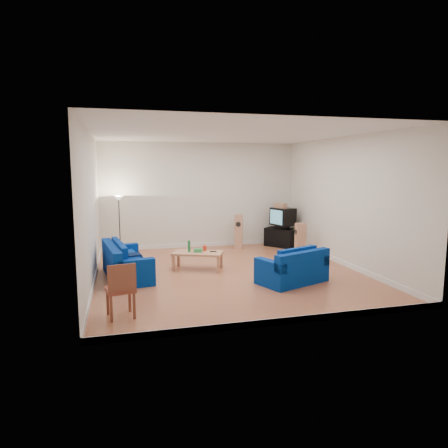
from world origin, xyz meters
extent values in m
cube|color=#9A4D2F|center=(0.00, 0.00, 0.00)|extent=(6.00, 6.50, 0.01)
cube|color=white|center=(0.00, 0.00, 3.20)|extent=(6.00, 6.50, 0.01)
cube|color=silver|center=(0.00, 3.25, 1.60)|extent=(6.00, 0.01, 3.20)
cube|color=silver|center=(0.00, -3.25, 1.60)|extent=(6.00, 0.01, 3.20)
cube|color=silver|center=(-3.00, 0.00, 1.60)|extent=(0.01, 6.50, 3.20)
cube|color=silver|center=(3.00, 0.00, 1.60)|extent=(0.01, 6.50, 3.20)
cube|color=white|center=(0.00, 3.24, 0.06)|extent=(6.00, 0.02, 0.12)
cube|color=white|center=(0.00, -3.24, 0.06)|extent=(6.00, 0.02, 0.12)
cube|color=white|center=(-2.99, 0.00, 0.06)|extent=(0.02, 6.50, 0.12)
cube|color=white|center=(2.99, 0.00, 0.06)|extent=(0.02, 6.50, 0.12)
cube|color=navy|center=(-2.30, 0.23, 0.19)|extent=(1.13, 2.06, 0.37)
cube|color=navy|center=(-2.62, 0.18, 0.56)|extent=(0.49, 1.96, 0.38)
cube|color=navy|center=(-2.43, 1.10, 0.48)|extent=(0.86, 0.32, 0.21)
cube|color=navy|center=(-2.17, -0.64, 0.48)|extent=(0.86, 0.32, 0.21)
cube|color=#051535|center=(-2.17, 0.25, 0.46)|extent=(0.40, 0.40, 0.11)
cube|color=navy|center=(1.11, -1.10, 0.18)|extent=(1.64, 1.27, 0.36)
cube|color=navy|center=(1.22, -1.39, 0.54)|extent=(1.42, 0.69, 0.37)
cube|color=navy|center=(0.52, -1.33, 0.46)|extent=(0.46, 0.82, 0.20)
cube|color=navy|center=(1.70, -0.88, 0.46)|extent=(0.46, 0.82, 0.20)
cube|color=#051535|center=(1.07, -0.98, 0.44)|extent=(0.44, 0.44, 0.10)
cube|color=tan|center=(-0.64, 0.48, 0.41)|extent=(1.32, 1.00, 0.05)
cube|color=tan|center=(-1.23, 0.46, 0.19)|extent=(0.08, 0.08, 0.38)
cube|color=tan|center=(-1.04, 0.92, 0.19)|extent=(0.08, 0.08, 0.38)
cube|color=tan|center=(-0.23, 0.04, 0.19)|extent=(0.08, 0.08, 0.38)
cube|color=tan|center=(-0.04, 0.49, 0.19)|extent=(0.08, 0.08, 0.38)
cylinder|color=#197233|center=(-0.83, 0.54, 0.57)|extent=(0.06, 0.06, 0.27)
cube|color=green|center=(-0.63, 0.46, 0.47)|extent=(0.22, 0.14, 0.08)
cylinder|color=red|center=(-0.44, 0.58, 0.50)|extent=(0.13, 0.13, 0.13)
cube|color=black|center=(-0.27, 0.41, 0.44)|extent=(0.16, 0.07, 0.02)
cube|color=black|center=(2.42, 2.64, 0.29)|extent=(0.98, 1.06, 0.57)
cube|color=black|center=(2.45, 2.61, 0.62)|extent=(0.58, 0.54, 0.11)
cube|color=black|center=(2.45, 2.58, 0.95)|extent=(0.69, 0.81, 0.54)
cube|color=teal|center=(2.20, 2.51, 0.95)|extent=(0.18, 0.54, 0.43)
cube|color=tan|center=(2.38, 2.64, 1.29)|extent=(0.31, 0.45, 0.15)
cube|color=tan|center=(1.06, 2.70, 0.52)|extent=(0.33, 0.37, 1.03)
cylinder|color=black|center=(1.00, 2.55, 0.76)|extent=(0.15, 0.07, 0.15)
cube|color=tan|center=(2.45, 1.31, 0.46)|extent=(0.28, 0.23, 0.91)
cylinder|color=black|center=(2.31, 1.32, 0.67)|extent=(0.03, 0.14, 0.13)
cylinder|color=black|center=(-2.44, 2.70, 0.01)|extent=(0.21, 0.21, 0.03)
cylinder|color=black|center=(-2.44, 2.70, 0.80)|extent=(0.03, 0.03, 1.56)
cone|color=white|center=(-2.44, 2.70, 1.60)|extent=(0.29, 0.29, 0.12)
cube|color=brown|center=(-2.60, -2.45, 0.22)|extent=(0.05, 0.05, 0.44)
cube|color=brown|center=(-2.66, -2.10, 0.22)|extent=(0.05, 0.05, 0.44)
cube|color=brown|center=(-2.24, -2.39, 0.22)|extent=(0.05, 0.05, 0.44)
cube|color=brown|center=(-2.30, -2.03, 0.22)|extent=(0.05, 0.05, 0.44)
cube|color=brown|center=(-2.45, -2.24, 0.47)|extent=(0.52, 0.52, 0.06)
cube|color=brown|center=(-2.41, -2.44, 0.71)|extent=(0.45, 0.12, 0.44)
camera|label=1|loc=(-2.40, -8.79, 2.44)|focal=32.00mm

